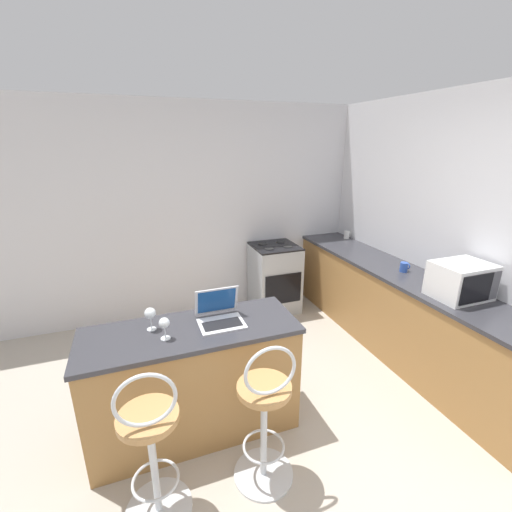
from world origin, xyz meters
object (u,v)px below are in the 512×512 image
bar_stool_near (152,448)px  mug_white (347,235)px  microwave (461,280)px  wine_glass_tall (150,314)px  bar_stool_far (265,417)px  wine_glass_short (164,324)px  laptop (219,313)px  mug_blue (404,267)px  stove_range (274,278)px

bar_stool_near → mug_white: size_ratio=10.23×
microwave → wine_glass_tall: (-2.49, 0.34, -0.03)m
wine_glass_tall → bar_stool_far: bearing=-47.3°
mug_white → wine_glass_short: bearing=-146.4°
laptop → wine_glass_short: (-0.40, -0.11, 0.05)m
microwave → mug_blue: size_ratio=4.67×
bar_stool_near → wine_glass_tall: (0.08, 0.65, 0.50)m
stove_range → mug_blue: size_ratio=9.14×
mug_white → wine_glass_short: size_ratio=0.67×
bar_stool_near → mug_blue: bar_stool_near is taller
bar_stool_near → microwave: bearing=6.9°
mug_white → bar_stool_far: bearing=-133.0°
wine_glass_tall → wine_glass_short: wine_glass_tall is taller
mug_white → stove_range: bearing=178.7°
stove_range → mug_white: (1.06, -0.02, 0.49)m
laptop → wine_glass_short: size_ratio=2.09×
bar_stool_far → mug_white: size_ratio=10.23×
laptop → wine_glass_tall: (-0.48, 0.04, 0.06)m
mug_blue → wine_glass_tall: wine_glass_tall is taller
laptop → microwave: 2.03m
wine_glass_short → mug_blue: bearing=10.6°
mug_blue → bar_stool_near: bearing=-159.7°
bar_stool_near → laptop: 0.94m
bar_stool_near → mug_blue: size_ratio=10.83×
bar_stool_near → wine_glass_short: bar_stool_near is taller
bar_stool_far → mug_blue: bearing=26.7°
wine_glass_tall → bar_stool_near: bearing=-97.1°
wine_glass_tall → laptop: bearing=-5.0°
bar_stool_near → wine_glass_short: bearing=72.2°
wine_glass_tall → wine_glass_short: (0.08, -0.15, -0.01)m
wine_glass_tall → mug_white: wine_glass_tall is taller
microwave → stove_range: microwave is taller
bar_stool_near → mug_white: (2.76, 2.23, 0.43)m
bar_stool_near → laptop: bearing=47.4°
bar_stool_far → wine_glass_tall: bearing=132.7°
bar_stool_far → wine_glass_short: (-0.52, 0.50, 0.49)m
bar_stool_far → mug_blue: (1.89, 0.95, 0.43)m
microwave → wine_glass_short: microwave is taller
wine_glass_tall → microwave: bearing=-7.8°
microwave → laptop: bearing=171.5°
microwave → mug_white: bearing=84.3°
bar_stool_far → wine_glass_short: size_ratio=6.83×
microwave → mug_white: size_ratio=4.41×
mug_blue → wine_glass_tall: bearing=-173.2°
stove_range → mug_blue: bearing=-56.4°
microwave → wine_glass_tall: bearing=172.2°
laptop → wine_glass_short: 0.42m
laptop → mug_white: 2.73m
bar_stool_far → mug_white: 3.08m
laptop → mug_blue: bearing=9.6°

